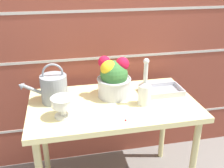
# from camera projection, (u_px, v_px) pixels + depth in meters

# --- Properties ---
(brick_wall) EXTENTS (3.60, 0.08, 2.20)m
(brick_wall) POSITION_uv_depth(u_px,v_px,m) (101.00, 34.00, 2.01)
(brick_wall) COLOR brown
(brick_wall) RESTS_ON ground_plane
(patio_table) EXTENTS (1.11, 0.65, 0.74)m
(patio_table) POSITION_uv_depth(u_px,v_px,m) (113.00, 113.00, 1.79)
(patio_table) COLOR beige
(patio_table) RESTS_ON ground_plane
(watering_can) EXTENTS (0.32, 0.17, 0.27)m
(watering_can) POSITION_uv_depth(u_px,v_px,m) (53.00, 88.00, 1.73)
(watering_can) COLOR gray
(watering_can) RESTS_ON patio_table
(crystal_pedestal_bowl) EXTENTS (0.14, 0.14, 0.13)m
(crystal_pedestal_bowl) POSITION_uv_depth(u_px,v_px,m) (62.00, 104.00, 1.55)
(crystal_pedestal_bowl) COLOR silver
(crystal_pedestal_bowl) RESTS_ON patio_table
(flower_planter) EXTENTS (0.24, 0.24, 0.29)m
(flower_planter) POSITION_uv_depth(u_px,v_px,m) (114.00, 78.00, 1.79)
(flower_planter) COLOR #BCBCC1
(flower_planter) RESTS_ON patio_table
(glass_decanter) EXTENTS (0.08, 0.08, 0.32)m
(glass_decanter) POSITION_uv_depth(u_px,v_px,m) (145.00, 90.00, 1.69)
(glass_decanter) COLOR silver
(glass_decanter) RESTS_ON patio_table
(wire_tray) EXTENTS (0.30, 0.18, 0.04)m
(wire_tray) POSITION_uv_depth(u_px,v_px,m) (161.00, 91.00, 1.88)
(wire_tray) COLOR #B7B7BC
(wire_tray) RESTS_ON patio_table
(fallen_petal) EXTENTS (0.01, 0.01, 0.01)m
(fallen_petal) POSITION_uv_depth(u_px,v_px,m) (126.00, 120.00, 1.54)
(fallen_petal) COLOR red
(fallen_petal) RESTS_ON patio_table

